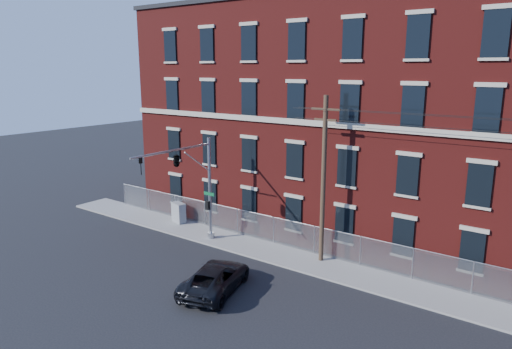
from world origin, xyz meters
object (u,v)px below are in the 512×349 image
object	(u,v)px
traffic_signal_mast	(185,169)
utility_cabinet	(179,213)
pickup_truck	(215,278)
utility_pole_near	(323,177)

from	to	relation	value
traffic_signal_mast	utility_cabinet	size ratio (longest dim) A/B	4.64
traffic_signal_mast	utility_cabinet	bearing A→B (deg)	140.98
utility_cabinet	traffic_signal_mast	bearing A→B (deg)	-23.70
pickup_truck	traffic_signal_mast	bearing A→B (deg)	-47.87
pickup_truck	utility_cabinet	size ratio (longest dim) A/B	3.46
utility_cabinet	pickup_truck	bearing A→B (deg)	-19.82
utility_pole_near	utility_cabinet	world-z (taller)	utility_pole_near
traffic_signal_mast	pickup_truck	size ratio (longest dim) A/B	1.34
utility_pole_near	pickup_truck	size ratio (longest dim) A/B	1.92
traffic_signal_mast	pickup_truck	xyz separation A→B (m)	(5.28, -3.27, -4.66)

